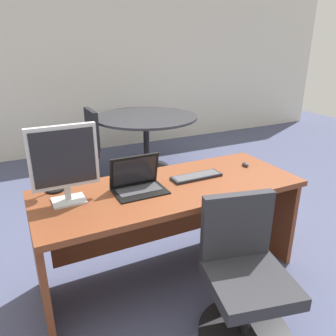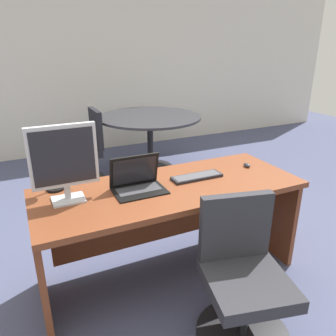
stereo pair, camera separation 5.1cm
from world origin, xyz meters
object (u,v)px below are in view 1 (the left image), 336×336
Objects in this scene: office_chair at (245,284)px; meeting_chair_near at (82,154)px; desk at (167,208)px; keyboard at (196,176)px; monitor at (64,160)px; laptop at (137,179)px; desk_lamp at (51,155)px; meeting_table at (146,129)px; mouse at (245,164)px.

meeting_chair_near is (-0.33, 2.78, 0.01)m from office_chair.
keyboard is at bearing -1.26° from desk.
keyboard is (0.91, -0.03, -0.26)m from monitor.
laptop is (0.45, -0.01, -0.20)m from monitor.
desk_lamp is at bearing 158.82° from laptop.
office_chair is at bearing -62.37° from laptop.
monitor reaches higher than meeting_table.
desk_lamp is 2.41m from meeting_table.
monitor is at bearing -179.81° from mouse.
mouse is 0.08× the size of office_chair.
office_chair reaches higher than meeting_table.
meeting_table is (1.39, 2.06, -0.44)m from monitor.
mouse is at bearing 52.94° from office_chair.
mouse is 1.47m from desk_lamp.
meeting_chair_near reaches higher than office_chair.
monitor reaches higher than desk.
keyboard reaches higher than meeting_table.
keyboard is 0.42× the size of meeting_chair_near.
desk_lamp reaches higher than desk.
mouse is (0.94, 0.02, -0.06)m from laptop.
meeting_table is at bearing 78.68° from office_chair.
office_chair is (0.38, -0.72, -0.46)m from laptop.
desk is 2.20m from meeting_table.
mouse is 0.08× the size of meeting_chair_near.
keyboard is 1.06× the size of desk_lamp.
keyboard is at bearing 83.22° from office_chair.
meeting_table is (0.71, 2.08, 0.04)m from desk.
monitor is 0.57× the size of office_chair.
meeting_table is at bearing 90.00° from mouse.
desk_lamp is 1.43m from office_chair.
monitor is at bearing -124.01° from meeting_table.
office_chair is at bearing -83.31° from meeting_chair_near.
office_chair is (-0.56, -0.74, -0.41)m from mouse.
mouse reaches higher than meeting_table.
mouse is at bearing 1.17° from laptop.
monitor is at bearing -73.86° from desk_lamp.
office_chair is 2.80m from meeting_chair_near.
laptop reaches higher than meeting_chair_near.
desk_lamp is 2.05m from meeting_chair_near.
laptop is at bearing 178.62° from keyboard.
monitor is (-0.68, 0.02, 0.48)m from desk.
meeting_table is at bearing 65.66° from laptop.
office_chair is 0.95× the size of meeting_chair_near.
keyboard is 0.28× the size of meeting_table.
desk is 5.16× the size of desk_lamp.
desk is at bearing -85.18° from meeting_chair_near.
office_chair is at bearing -96.78° from keyboard.
meeting_chair_near is (0.50, 2.04, -0.66)m from monitor.
laptop reaches higher than mouse.
monitor reaches higher than meeting_chair_near.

